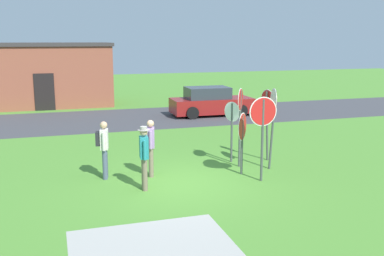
{
  "coord_description": "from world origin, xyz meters",
  "views": [
    {
      "loc": [
        -3.2,
        -11.65,
        4.01
      ],
      "look_at": [
        0.85,
        1.31,
        1.3
      ],
      "focal_mm": 41.93,
      "sensor_mm": 36.0,
      "label": 1
    }
  ],
  "objects_px": {
    "stop_sign_far_back": "(242,133)",
    "stop_sign_low_front": "(263,123)",
    "person_near_signs": "(151,145)",
    "stop_sign_center_cluster": "(267,112)",
    "person_holding_notes": "(104,146)",
    "stop_sign_rear_left": "(273,114)",
    "stop_sign_leaning_right": "(232,122)",
    "parked_car_on_street": "(211,102)",
    "stop_sign_leaning_left": "(240,114)",
    "person_with_sunhat": "(144,154)"
  },
  "relations": [
    {
      "from": "stop_sign_leaning_right",
      "to": "person_holding_notes",
      "type": "distance_m",
      "value": 4.27
    },
    {
      "from": "stop_sign_low_front",
      "to": "stop_sign_center_cluster",
      "type": "bearing_deg",
      "value": 60.1
    },
    {
      "from": "stop_sign_low_front",
      "to": "stop_sign_center_cluster",
      "type": "relative_size",
      "value": 1.02
    },
    {
      "from": "stop_sign_low_front",
      "to": "person_near_signs",
      "type": "xyz_separation_m",
      "value": [
        -2.92,
        1.4,
        -0.73
      ]
    },
    {
      "from": "stop_sign_leaning_left",
      "to": "person_near_signs",
      "type": "xyz_separation_m",
      "value": [
        -2.9,
        -0.15,
        -0.76
      ]
    },
    {
      "from": "stop_sign_rear_left",
      "to": "person_near_signs",
      "type": "distance_m",
      "value": 3.86
    },
    {
      "from": "stop_sign_leaning_left",
      "to": "stop_sign_center_cluster",
      "type": "xyz_separation_m",
      "value": [
        1.16,
        0.44,
        -0.07
      ]
    },
    {
      "from": "parked_car_on_street",
      "to": "stop_sign_rear_left",
      "type": "distance_m",
      "value": 10.19
    },
    {
      "from": "stop_sign_center_cluster",
      "to": "stop_sign_leaning_left",
      "type": "bearing_deg",
      "value": -159.45
    },
    {
      "from": "stop_sign_far_back",
      "to": "stop_sign_center_cluster",
      "type": "relative_size",
      "value": 0.79
    },
    {
      "from": "stop_sign_low_front",
      "to": "person_near_signs",
      "type": "distance_m",
      "value": 3.31
    },
    {
      "from": "stop_sign_center_cluster",
      "to": "person_with_sunhat",
      "type": "height_order",
      "value": "stop_sign_center_cluster"
    },
    {
      "from": "stop_sign_rear_left",
      "to": "stop_sign_low_front",
      "type": "xyz_separation_m",
      "value": [
        -0.84,
        -1.02,
        -0.07
      ]
    },
    {
      "from": "person_holding_notes",
      "to": "person_near_signs",
      "type": "relative_size",
      "value": 1.0
    },
    {
      "from": "stop_sign_rear_left",
      "to": "stop_sign_far_back",
      "type": "bearing_deg",
      "value": -167.14
    },
    {
      "from": "stop_sign_center_cluster",
      "to": "stop_sign_leaning_right",
      "type": "xyz_separation_m",
      "value": [
        -1.19,
        0.16,
        -0.29
      ]
    },
    {
      "from": "stop_sign_rear_left",
      "to": "person_near_signs",
      "type": "bearing_deg",
      "value": 174.29
    },
    {
      "from": "stop_sign_leaning_right",
      "to": "stop_sign_far_back",
      "type": "bearing_deg",
      "value": -99.62
    },
    {
      "from": "stop_sign_leaning_right",
      "to": "person_near_signs",
      "type": "bearing_deg",
      "value": -165.41
    },
    {
      "from": "stop_sign_far_back",
      "to": "person_with_sunhat",
      "type": "distance_m",
      "value": 3.12
    },
    {
      "from": "stop_sign_leaning_left",
      "to": "stop_sign_rear_left",
      "type": "bearing_deg",
      "value": -31.68
    },
    {
      "from": "stop_sign_far_back",
      "to": "stop_sign_rear_left",
      "type": "bearing_deg",
      "value": 12.86
    },
    {
      "from": "stop_sign_low_front",
      "to": "stop_sign_leaning_right",
      "type": "relative_size",
      "value": 1.21
    },
    {
      "from": "person_near_signs",
      "to": "stop_sign_far_back",
      "type": "bearing_deg",
      "value": -13.49
    },
    {
      "from": "person_holding_notes",
      "to": "person_near_signs",
      "type": "distance_m",
      "value": 1.36
    },
    {
      "from": "stop_sign_leaning_left",
      "to": "person_holding_notes",
      "type": "distance_m",
      "value": 4.31
    },
    {
      "from": "stop_sign_rear_left",
      "to": "stop_sign_low_front",
      "type": "distance_m",
      "value": 1.33
    },
    {
      "from": "person_holding_notes",
      "to": "person_near_signs",
      "type": "height_order",
      "value": "same"
    },
    {
      "from": "stop_sign_leaning_left",
      "to": "stop_sign_center_cluster",
      "type": "relative_size",
      "value": 1.05
    },
    {
      "from": "stop_sign_center_cluster",
      "to": "person_near_signs",
      "type": "bearing_deg",
      "value": -171.73
    },
    {
      "from": "stop_sign_leaning_left",
      "to": "person_holding_notes",
      "type": "xyz_separation_m",
      "value": [
        -4.24,
        0.03,
        -0.72
      ]
    },
    {
      "from": "parked_car_on_street",
      "to": "person_holding_notes",
      "type": "xyz_separation_m",
      "value": [
        -6.67,
        -9.45,
        0.29
      ]
    },
    {
      "from": "stop_sign_center_cluster",
      "to": "person_holding_notes",
      "type": "distance_m",
      "value": 5.46
    },
    {
      "from": "parked_car_on_street",
      "to": "stop_sign_center_cluster",
      "type": "height_order",
      "value": "stop_sign_center_cluster"
    },
    {
      "from": "stop_sign_far_back",
      "to": "person_near_signs",
      "type": "height_order",
      "value": "stop_sign_far_back"
    },
    {
      "from": "stop_sign_far_back",
      "to": "person_holding_notes",
      "type": "xyz_separation_m",
      "value": [
        -3.98,
        0.82,
        -0.29
      ]
    },
    {
      "from": "stop_sign_leaning_right",
      "to": "person_near_signs",
      "type": "distance_m",
      "value": 2.99
    },
    {
      "from": "stop_sign_rear_left",
      "to": "stop_sign_leaning_right",
      "type": "height_order",
      "value": "stop_sign_rear_left"
    },
    {
      "from": "stop_sign_leaning_right",
      "to": "person_holding_notes",
      "type": "height_order",
      "value": "stop_sign_leaning_right"
    },
    {
      "from": "parked_car_on_street",
      "to": "stop_sign_rear_left",
      "type": "bearing_deg",
      "value": -98.88
    },
    {
      "from": "stop_sign_far_back",
      "to": "person_holding_notes",
      "type": "height_order",
      "value": "stop_sign_far_back"
    },
    {
      "from": "stop_sign_far_back",
      "to": "stop_sign_low_front",
      "type": "xyz_separation_m",
      "value": [
        0.28,
        -0.77,
        0.41
      ]
    },
    {
      "from": "stop_sign_rear_left",
      "to": "person_with_sunhat",
      "type": "relative_size",
      "value": 1.46
    },
    {
      "from": "stop_sign_far_back",
      "to": "stop_sign_low_front",
      "type": "height_order",
      "value": "stop_sign_low_front"
    },
    {
      "from": "stop_sign_low_front",
      "to": "person_holding_notes",
      "type": "xyz_separation_m",
      "value": [
        -4.26,
        1.59,
        -0.7
      ]
    },
    {
      "from": "stop_sign_far_back",
      "to": "person_near_signs",
      "type": "bearing_deg",
      "value": 166.51
    },
    {
      "from": "stop_sign_leaning_right",
      "to": "person_with_sunhat",
      "type": "xyz_separation_m",
      "value": [
        -3.3,
        -1.88,
        -0.36
      ]
    },
    {
      "from": "stop_sign_leaning_right",
      "to": "stop_sign_leaning_left",
      "type": "bearing_deg",
      "value": -87.21
    },
    {
      "from": "stop_sign_leaning_right",
      "to": "parked_car_on_street",
      "type": "bearing_deg",
      "value": 74.58
    },
    {
      "from": "stop_sign_low_front",
      "to": "stop_sign_center_cluster",
      "type": "height_order",
      "value": "stop_sign_low_front"
    }
  ]
}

